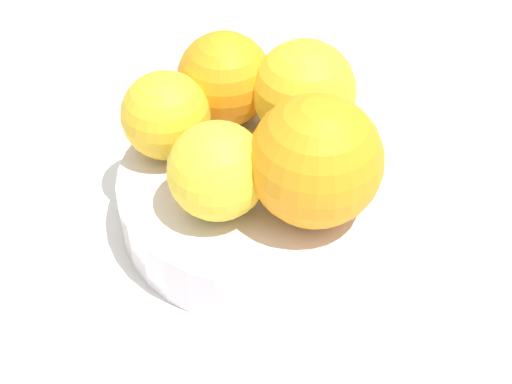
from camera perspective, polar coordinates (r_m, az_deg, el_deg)
The scene contains 7 objects.
ground_plane at distance 52.82cm, azimuth -0.00°, elevation -2.71°, with size 110.00×110.00×2.00cm, color white.
fruit_bowl at distance 50.70cm, azimuth -0.00°, elevation -0.42°, with size 18.97×18.97×4.13cm.
orange_in_bowl_0 at distance 44.84cm, azimuth -3.06°, elevation 1.67°, with size 6.33×6.33×6.33cm, color yellow.
orange_in_bowl_1 at distance 44.10cm, azimuth 4.72°, elevation 2.44°, with size 8.34×8.34×8.34cm, color orange.
orange_in_bowl_2 at distance 49.57cm, azimuth -7.12°, elevation 6.01°, with size 6.11×6.11×6.11cm, color yellow.
orange_in_bowl_3 at distance 50.49cm, azimuth 3.80°, elevation 7.90°, with size 7.27×7.27×7.27cm, color yellow.
orange_in_bowl_4 at distance 51.99cm, azimuth -2.50°, elevation 8.86°, with size 6.83×6.83×6.83cm, color orange.
Camera 1 is at (-2.00, 36.07, 37.53)cm, focal length 50.83 mm.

